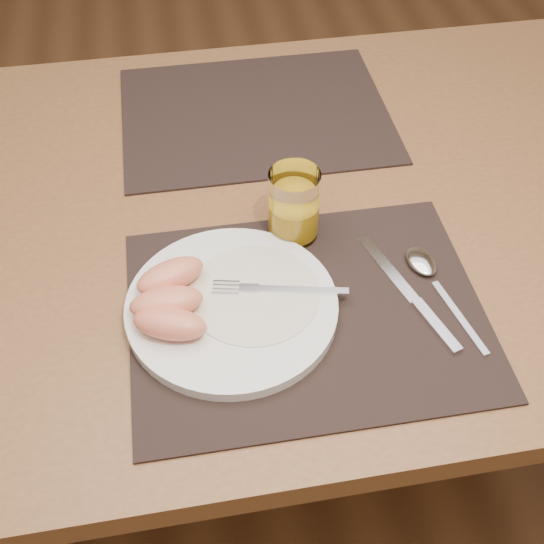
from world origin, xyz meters
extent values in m
plane|color=brown|center=(0.00, 0.00, 0.00)|extent=(5.00, 5.00, 0.00)
cube|color=brown|center=(0.00, 0.00, 0.73)|extent=(1.40, 0.90, 0.04)
cylinder|color=brown|center=(0.62, 0.37, 0.35)|extent=(0.06, 0.06, 0.71)
cube|color=black|center=(0.02, -0.22, 0.75)|extent=(0.45, 0.35, 0.00)
cube|color=black|center=(0.02, 0.22, 0.75)|extent=(0.45, 0.35, 0.00)
cylinder|color=white|center=(-0.08, -0.20, 0.76)|extent=(0.27, 0.27, 0.02)
cylinder|color=white|center=(-0.05, -0.19, 0.77)|extent=(0.17, 0.17, 0.00)
cube|color=silver|center=(0.02, -0.20, 0.77)|extent=(0.11, 0.03, 0.00)
cube|color=silver|center=(-0.05, -0.19, 0.77)|extent=(0.03, 0.02, 0.00)
cube|color=silver|center=(-0.08, -0.18, 0.77)|extent=(0.04, 0.03, 0.00)
cube|color=silver|center=(0.14, -0.17, 0.76)|extent=(0.05, 0.13, 0.00)
cube|color=silver|center=(0.17, -0.27, 0.76)|extent=(0.04, 0.09, 0.01)
cube|color=silver|center=(0.21, -0.26, 0.76)|extent=(0.03, 0.12, 0.00)
ellipsoid|color=silver|center=(0.19, -0.17, 0.76)|extent=(0.05, 0.06, 0.01)
cylinder|color=white|center=(0.03, -0.08, 0.81)|extent=(0.07, 0.07, 0.11)
cylinder|color=yellow|center=(0.03, -0.08, 0.78)|extent=(0.06, 0.06, 0.05)
ellipsoid|color=#E57F5D|center=(-0.15, -0.24, 0.79)|extent=(0.10, 0.07, 0.04)
ellipsoid|color=#E57F5D|center=(-0.16, -0.20, 0.79)|extent=(0.09, 0.05, 0.04)
ellipsoid|color=#E57F5D|center=(-0.15, -0.16, 0.79)|extent=(0.10, 0.07, 0.04)
camera|label=1|loc=(-0.12, -0.75, 1.43)|focal=45.00mm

